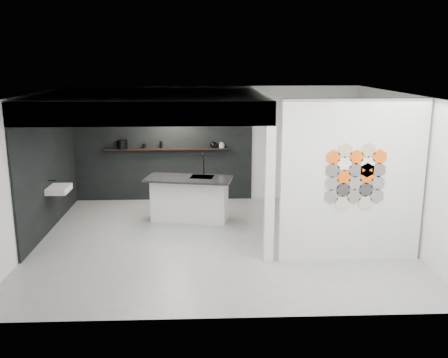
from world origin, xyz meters
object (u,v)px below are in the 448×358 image
kettle (214,145)px  utensil_cup (144,146)px  glass_vase (222,145)px  stockpot (122,144)px  bottle_dark (161,145)px  partition_panel (352,181)px  kitchen_island (190,198)px  wall_basin (59,189)px  glass_bowl (222,146)px

kettle → utensil_cup: bearing=-171.1°
glass_vase → utensil_cup: glass_vase is taller
stockpot → bottle_dark: size_ratio=1.49×
partition_panel → kitchen_island: 3.76m
wall_basin → utensil_cup: utensil_cup is taller
glass_vase → bottle_dark: (-1.47, 0.00, 0.02)m
stockpot → glass_vase: stockpot is taller
kettle → bottle_dark: (-1.28, 0.00, 0.01)m
partition_panel → kettle: bearing=120.5°
bottle_dark → kitchen_island: bearing=-65.4°
kitchen_island → glass_bowl: size_ratio=14.41×
stockpot → kettle: bearing=0.0°
kettle → glass_vase: size_ratio=1.30×
stockpot → utensil_cup: stockpot is taller
bottle_dark → kettle: bearing=0.0°
kitchen_island → kettle: 1.89m
stockpot → kitchen_island: bearing=-43.5°
glass_vase → utensil_cup: bearing=180.0°
partition_panel → utensil_cup: partition_panel is taller
kettle → glass_bowl: 0.20m
partition_panel → utensil_cup: (-3.96, 3.87, -0.03)m
stockpot → bottle_dark: stockpot is taller
glass_bowl → bottle_dark: (-1.47, 0.00, 0.04)m
partition_panel → stockpot: 5.92m
kitchen_island → utensil_cup: bearing=136.7°
glass_bowl → bottle_dark: bearing=180.0°
partition_panel → kitchen_island: bearing=140.9°
kettle → glass_bowl: size_ratio=1.29×
glass_bowl → bottle_dark: size_ratio=0.79×
partition_panel → wall_basin: 5.78m
glass_vase → utensil_cup: (-1.88, 0.00, -0.01)m
stockpot → glass_vase: size_ratio=1.88×
wall_basin → stockpot: (0.98, 2.07, 0.57)m
kitchen_island → utensil_cup: size_ratio=18.27×
glass_vase → wall_basin: bearing=-148.7°
partition_panel → bottle_dark: (-3.55, 3.87, 0.00)m
stockpot → utensil_cup: size_ratio=2.38×
glass_vase → bottle_dark: bottle_dark is taller
stockpot → utensil_cup: bearing=0.0°
stockpot → wall_basin: bearing=-115.4°
bottle_dark → wall_basin: bearing=-132.9°
glass_bowl → kitchen_island: bearing=-115.7°
partition_panel → glass_bowl: partition_panel is taller
partition_panel → kitchen_island: size_ratio=1.44×
wall_basin → glass_vase: bearing=31.3°
wall_basin → glass_vase: glass_vase is taller
wall_basin → kettle: (3.19, 2.07, 0.54)m
kitchen_island → kettle: size_ratio=11.17×
stockpot → kettle: size_ratio=1.45×
glass_bowl → kettle: bearing=180.0°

